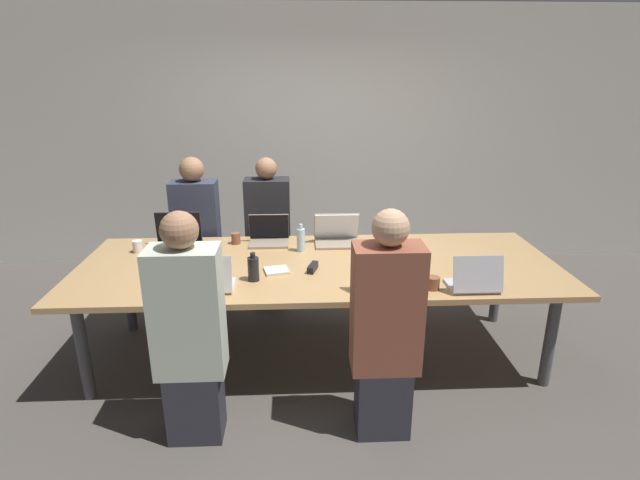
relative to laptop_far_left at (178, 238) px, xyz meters
The scene contains 21 objects.
ground_plane 1.46m from the laptop_far_left, 20.33° to the right, with size 24.00×24.00×0.00m, color #4C4742.
curtain_wall 2.15m from the laptop_far_left, 57.48° to the left, with size 12.00×0.06×2.80m.
conference_table 1.20m from the laptop_far_left, 20.33° to the right, with size 3.54×1.32×0.77m.
laptop_far_left is the anchor object (origin of this frame).
person_far_left 0.46m from the laptop_far_left, 80.85° to the left, with size 0.40×0.24×1.43m.
cup_far_left 0.31m from the laptop_far_left, 159.53° to the right, with size 0.08×0.08×0.10m.
laptop_near_midright 1.74m from the laptop_far_left, 31.10° to the right, with size 0.33×0.22×0.22m.
person_near_midright 1.97m from the laptop_far_left, 41.61° to the right, with size 0.40×0.24×1.43m.
cup_near_midright 1.96m from the laptop_far_left, 25.71° to the right, with size 0.09×0.09×0.09m.
laptop_near_right 2.31m from the laptop_far_left, 23.96° to the right, with size 0.32×0.25×0.25m.
cup_near_right 2.06m from the laptop_far_left, 26.11° to the right, with size 0.09×0.09×0.09m.
laptop_far_midleft 0.74m from the laptop_far_left, ahead, with size 0.33×0.24×0.24m.
person_far_midleft 0.87m from the laptop_far_left, 35.04° to the left, with size 0.40×0.24×1.41m.
cup_far_midleft 0.46m from the laptop_far_left, ahead, with size 0.07×0.07×0.09m.
laptop_far_center 1.29m from the laptop_far_left, ahead, with size 0.37×0.27×0.26m.
bottle_far_center 1.00m from the laptop_far_left, ahead, with size 0.07×0.07×0.22m.
laptop_near_left 0.95m from the laptop_far_left, 65.72° to the right, with size 0.31×0.25×0.26m.
person_near_left 1.34m from the laptop_far_left, 75.44° to the right, with size 0.40×0.24×1.43m.
bottle_near_left 0.97m from the laptop_far_left, 46.71° to the right, with size 0.08×0.08×0.20m.
stapler 1.21m from the laptop_far_left, 27.31° to the right, with size 0.09×0.16×0.05m.
notebook 0.99m from the laptop_far_left, 34.67° to the right, with size 0.19×0.18×0.02m.
Camera 1 is at (-0.15, -3.44, 2.13)m, focal length 28.00 mm.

